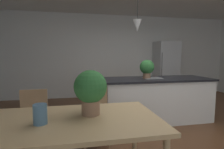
{
  "coord_description": "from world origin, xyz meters",
  "views": [
    {
      "loc": [
        -1.31,
        -2.59,
        1.36
      ],
      "look_at": [
        -0.72,
        0.42,
        1.04
      ],
      "focal_mm": 28.19,
      "sensor_mm": 36.0,
      "label": 1
    }
  ],
  "objects_px": {
    "kitchen_island": "(156,99)",
    "potted_plant_on_table": "(91,89)",
    "dining_table": "(59,126)",
    "vase_on_dining_table": "(40,114)",
    "chair_far_right": "(96,115)",
    "refrigerator": "(166,69)",
    "potted_plant_on_island": "(147,68)",
    "chair_far_left": "(33,119)"
  },
  "relations": [
    {
      "from": "dining_table",
      "to": "vase_on_dining_table",
      "type": "xyz_separation_m",
      "value": [
        -0.15,
        -0.08,
        0.15
      ]
    },
    {
      "from": "refrigerator",
      "to": "potted_plant_on_table",
      "type": "relative_size",
      "value": 3.89
    },
    {
      "from": "chair_far_left",
      "to": "potted_plant_on_island",
      "type": "distance_m",
      "value": 2.29
    },
    {
      "from": "dining_table",
      "to": "chair_far_right",
      "type": "height_order",
      "value": "chair_far_right"
    },
    {
      "from": "chair_far_left",
      "to": "kitchen_island",
      "type": "bearing_deg",
      "value": 19.72
    },
    {
      "from": "refrigerator",
      "to": "potted_plant_on_table",
      "type": "xyz_separation_m",
      "value": [
        -2.78,
        -3.63,
        0.1
      ]
    },
    {
      "from": "chair_far_right",
      "to": "vase_on_dining_table",
      "type": "relative_size",
      "value": 4.73
    },
    {
      "from": "dining_table",
      "to": "potted_plant_on_island",
      "type": "xyz_separation_m",
      "value": [
        1.59,
        1.68,
        0.44
      ]
    },
    {
      "from": "chair_far_left",
      "to": "vase_on_dining_table",
      "type": "bearing_deg",
      "value": -72.35
    },
    {
      "from": "dining_table",
      "to": "chair_far_left",
      "type": "xyz_separation_m",
      "value": [
        -0.45,
        0.87,
        -0.21
      ]
    },
    {
      "from": "potted_plant_on_island",
      "to": "kitchen_island",
      "type": "bearing_deg",
      "value": 0.0
    },
    {
      "from": "refrigerator",
      "to": "potted_plant_on_table",
      "type": "bearing_deg",
      "value": -127.5
    },
    {
      "from": "dining_table",
      "to": "vase_on_dining_table",
      "type": "distance_m",
      "value": 0.23
    },
    {
      "from": "kitchen_island",
      "to": "chair_far_left",
      "type": "bearing_deg",
      "value": -160.28
    },
    {
      "from": "dining_table",
      "to": "potted_plant_on_table",
      "type": "distance_m",
      "value": 0.47
    },
    {
      "from": "kitchen_island",
      "to": "potted_plant_on_table",
      "type": "relative_size",
      "value": 4.79
    },
    {
      "from": "potted_plant_on_island",
      "to": "chair_far_left",
      "type": "bearing_deg",
      "value": -158.35
    },
    {
      "from": "chair_far_left",
      "to": "potted_plant_on_table",
      "type": "height_order",
      "value": "potted_plant_on_table"
    },
    {
      "from": "dining_table",
      "to": "refrigerator",
      "type": "bearing_deg",
      "value": 50.23
    },
    {
      "from": "chair_far_right",
      "to": "kitchen_island",
      "type": "bearing_deg",
      "value": 30.8
    },
    {
      "from": "potted_plant_on_table",
      "to": "chair_far_right",
      "type": "bearing_deg",
      "value": 80.39
    },
    {
      "from": "potted_plant_on_island",
      "to": "potted_plant_on_table",
      "type": "bearing_deg",
      "value": -128.82
    },
    {
      "from": "chair_far_right",
      "to": "potted_plant_on_island",
      "type": "height_order",
      "value": "potted_plant_on_island"
    },
    {
      "from": "chair_far_right",
      "to": "potted_plant_on_island",
      "type": "distance_m",
      "value": 1.54
    },
    {
      "from": "dining_table",
      "to": "potted_plant_on_island",
      "type": "bearing_deg",
      "value": 46.58
    },
    {
      "from": "dining_table",
      "to": "chair_far_right",
      "type": "relative_size",
      "value": 2.29
    },
    {
      "from": "chair_far_left",
      "to": "refrigerator",
      "type": "distance_m",
      "value": 4.58
    },
    {
      "from": "chair_far_left",
      "to": "kitchen_island",
      "type": "height_order",
      "value": "kitchen_island"
    },
    {
      "from": "kitchen_island",
      "to": "potted_plant_on_table",
      "type": "xyz_separation_m",
      "value": [
        -1.49,
        -1.58,
        0.56
      ]
    },
    {
      "from": "kitchen_island",
      "to": "potted_plant_on_table",
      "type": "distance_m",
      "value": 2.24
    },
    {
      "from": "chair_far_left",
      "to": "refrigerator",
      "type": "bearing_deg",
      "value": 38.81
    },
    {
      "from": "refrigerator",
      "to": "dining_table",
      "type": "bearing_deg",
      "value": -129.77
    },
    {
      "from": "chair_far_left",
      "to": "chair_far_right",
      "type": "height_order",
      "value": "same"
    },
    {
      "from": "kitchen_island",
      "to": "vase_on_dining_table",
      "type": "height_order",
      "value": "vase_on_dining_table"
    },
    {
      "from": "chair_far_right",
      "to": "potted_plant_on_table",
      "type": "bearing_deg",
      "value": -99.61
    },
    {
      "from": "chair_far_right",
      "to": "refrigerator",
      "type": "relative_size",
      "value": 0.47
    },
    {
      "from": "potted_plant_on_table",
      "to": "vase_on_dining_table",
      "type": "height_order",
      "value": "potted_plant_on_table"
    },
    {
      "from": "potted_plant_on_island",
      "to": "potted_plant_on_table",
      "type": "relative_size",
      "value": 0.82
    },
    {
      "from": "chair_far_left",
      "to": "chair_far_right",
      "type": "xyz_separation_m",
      "value": [
        0.9,
        -0.0,
        0.0
      ]
    },
    {
      "from": "dining_table",
      "to": "vase_on_dining_table",
      "type": "relative_size",
      "value": 10.84
    },
    {
      "from": "vase_on_dining_table",
      "to": "chair_far_right",
      "type": "bearing_deg",
      "value": 57.64
    },
    {
      "from": "chair_far_left",
      "to": "dining_table",
      "type": "bearing_deg",
      "value": -62.68
    }
  ]
}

